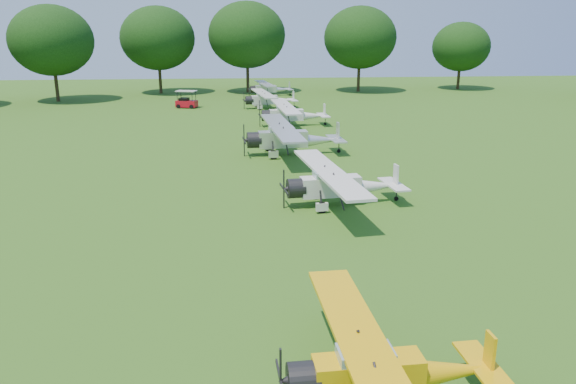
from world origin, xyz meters
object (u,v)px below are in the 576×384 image
object	(u,v)px
aircraft_5	(292,113)
aircraft_7	(269,88)
aircraft_6	(268,98)
golf_cart	(186,102)
aircraft_3	(340,183)
aircraft_4	(290,136)
aircraft_2	(385,367)

from	to	relation	value
aircraft_5	aircraft_7	bearing A→B (deg)	88.15
aircraft_5	aircraft_6	world-z (taller)	aircraft_5
golf_cart	aircraft_3	bearing A→B (deg)	-57.51
aircraft_4	aircraft_3	bearing A→B (deg)	-87.42
aircraft_5	aircraft_6	xyz separation A→B (m)	(-1.55, 12.46, -0.09)
aircraft_3	golf_cart	distance (m)	40.67
aircraft_3	aircraft_5	bearing A→B (deg)	83.59
aircraft_4	aircraft_7	world-z (taller)	aircraft_4
aircraft_3	aircraft_7	bearing A→B (deg)	84.31
aircraft_4	aircraft_6	world-z (taller)	aircraft_4
aircraft_3	aircraft_4	world-z (taller)	aircraft_4
aircraft_2	aircraft_6	distance (m)	54.60
aircraft_2	aircraft_5	distance (m)	42.17
aircraft_3	aircraft_6	distance (m)	37.82
golf_cart	aircraft_6	bearing A→B (deg)	8.87
aircraft_6	golf_cart	bearing A→B (deg)	165.19
golf_cart	aircraft_7	bearing A→B (deg)	62.58
aircraft_4	aircraft_6	distance (m)	25.15
aircraft_5	aircraft_6	distance (m)	12.56
aircraft_4	aircraft_2	bearing A→B (deg)	-94.86
aircraft_3	aircraft_6	xyz separation A→B (m)	(-1.70, 37.78, -0.07)
aircraft_6	aircraft_7	distance (m)	12.32
aircraft_5	aircraft_2	bearing A→B (deg)	-95.97
aircraft_7	golf_cart	xyz separation A→B (m)	(-10.52, -11.05, -0.45)
aircraft_2	aircraft_4	distance (m)	29.46
aircraft_4	golf_cart	world-z (taller)	aircraft_4
aircraft_5	aircraft_4	bearing A→B (deg)	-99.61
aircraft_6	aircraft_7	bearing A→B (deg)	78.85
aircraft_3	aircraft_2	bearing A→B (deg)	-103.10
aircraft_2	aircraft_3	distance (m)	16.92
aircraft_3	golf_cart	size ratio (longest dim) A/B	4.06
aircraft_6	aircraft_4	bearing A→B (deg)	-97.01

